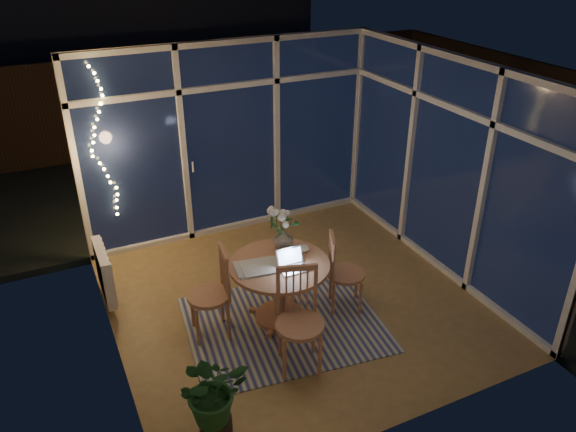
% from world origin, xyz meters
% --- Properties ---
extents(floor, '(4.00, 4.00, 0.00)m').
position_xyz_m(floor, '(0.00, 0.00, 0.00)').
color(floor, olive).
rests_on(floor, ground).
extents(ceiling, '(4.00, 4.00, 0.00)m').
position_xyz_m(ceiling, '(0.00, 0.00, 2.60)').
color(ceiling, silver).
rests_on(ceiling, wall_back).
extents(wall_back, '(4.00, 0.04, 2.60)m').
position_xyz_m(wall_back, '(0.00, 2.00, 1.30)').
color(wall_back, beige).
rests_on(wall_back, floor).
extents(wall_front, '(4.00, 0.04, 2.60)m').
position_xyz_m(wall_front, '(0.00, -2.00, 1.30)').
color(wall_front, beige).
rests_on(wall_front, floor).
extents(wall_left, '(0.04, 4.00, 2.60)m').
position_xyz_m(wall_left, '(-2.00, 0.00, 1.30)').
color(wall_left, beige).
rests_on(wall_left, floor).
extents(wall_right, '(0.04, 4.00, 2.60)m').
position_xyz_m(wall_right, '(2.00, 0.00, 1.30)').
color(wall_right, beige).
rests_on(wall_right, floor).
extents(window_wall_back, '(4.00, 0.10, 2.60)m').
position_xyz_m(window_wall_back, '(0.00, 1.96, 1.30)').
color(window_wall_back, white).
rests_on(window_wall_back, floor).
extents(window_wall_right, '(0.10, 4.00, 2.60)m').
position_xyz_m(window_wall_right, '(1.96, 0.00, 1.30)').
color(window_wall_right, white).
rests_on(window_wall_right, floor).
extents(radiator, '(0.10, 0.70, 0.58)m').
position_xyz_m(radiator, '(-1.94, 0.90, 0.40)').
color(radiator, silver).
rests_on(radiator, wall_left).
extents(fairy_lights, '(0.24, 0.10, 1.85)m').
position_xyz_m(fairy_lights, '(-1.65, 1.88, 1.52)').
color(fairy_lights, '#EAC35D').
rests_on(fairy_lights, window_wall_back).
extents(garden_patio, '(12.00, 6.00, 0.10)m').
position_xyz_m(garden_patio, '(0.50, 5.00, -0.06)').
color(garden_patio, black).
rests_on(garden_patio, ground).
extents(garden_fence, '(11.00, 0.08, 1.80)m').
position_xyz_m(garden_fence, '(0.00, 5.50, 0.90)').
color(garden_fence, '#382614').
rests_on(garden_fence, ground).
extents(neighbour_roof, '(7.00, 3.00, 2.20)m').
position_xyz_m(neighbour_roof, '(0.30, 8.50, 2.20)').
color(neighbour_roof, '#31333B').
rests_on(neighbour_roof, ground).
extents(garden_shrubs, '(0.90, 0.90, 0.90)m').
position_xyz_m(garden_shrubs, '(-0.80, 3.40, 0.45)').
color(garden_shrubs, black).
rests_on(garden_shrubs, ground).
extents(rug, '(2.23, 1.87, 0.01)m').
position_xyz_m(rug, '(-0.31, -0.33, 0.01)').
color(rug, beige).
rests_on(rug, floor).
extents(dining_table, '(1.17, 1.17, 0.72)m').
position_xyz_m(dining_table, '(-0.31, -0.23, 0.36)').
color(dining_table, '#8F5E40').
rests_on(dining_table, floor).
extents(chair_left, '(0.52, 0.52, 1.01)m').
position_xyz_m(chair_left, '(-1.06, -0.13, 0.50)').
color(chair_left, '#8F5E40').
rests_on(chair_left, floor).
extents(chair_right, '(0.57, 0.57, 0.94)m').
position_xyz_m(chair_right, '(0.44, -0.35, 0.47)').
color(chair_right, '#8F5E40').
rests_on(chair_right, floor).
extents(chair_front, '(0.62, 0.62, 1.06)m').
position_xyz_m(chair_front, '(-0.44, -0.98, 0.53)').
color(chair_front, '#8F5E40').
rests_on(chair_front, floor).
extents(laptop, '(0.29, 0.26, 0.21)m').
position_xyz_m(laptop, '(-0.22, -0.40, 0.83)').
color(laptop, silver).
rests_on(laptop, dining_table).
extents(flower_vase, '(0.22, 0.22, 0.21)m').
position_xyz_m(flower_vase, '(-0.14, 0.03, 0.82)').
color(flower_vase, white).
rests_on(flower_vase, dining_table).
extents(bowl, '(0.17, 0.17, 0.04)m').
position_xyz_m(bowl, '(0.03, -0.10, 0.74)').
color(bowl, white).
rests_on(bowl, dining_table).
extents(newspapers, '(0.45, 0.37, 0.02)m').
position_xyz_m(newspapers, '(-0.53, -0.21, 0.73)').
color(newspapers, beige).
rests_on(newspapers, dining_table).
extents(phone, '(0.12, 0.08, 0.01)m').
position_xyz_m(phone, '(-0.27, -0.39, 0.72)').
color(phone, black).
rests_on(phone, dining_table).
extents(potted_plant, '(0.55, 0.48, 0.76)m').
position_xyz_m(potted_plant, '(-1.44, -1.39, 0.38)').
color(potted_plant, '#1B4D21').
rests_on(potted_plant, floor).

